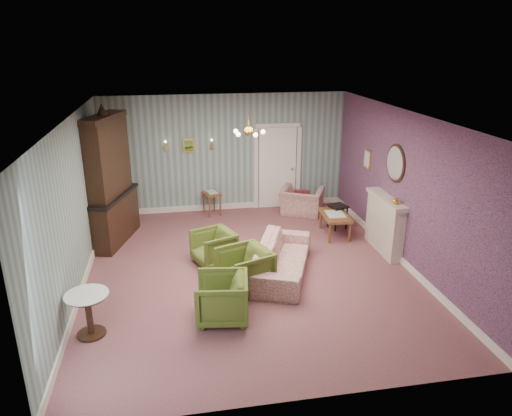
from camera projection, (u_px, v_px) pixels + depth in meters
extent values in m
plane|color=#834C50|center=(249.00, 270.00, 9.05)|extent=(7.00, 7.00, 0.00)
plane|color=white|center=(249.00, 117.00, 8.06)|extent=(7.00, 7.00, 0.00)
plane|color=slate|center=(226.00, 154.00, 11.80)|extent=(6.00, 0.00, 6.00)
plane|color=slate|center=(300.00, 296.00, 5.31)|extent=(6.00, 0.00, 6.00)
plane|color=slate|center=(74.00, 208.00, 8.05)|extent=(0.00, 7.00, 7.00)
plane|color=slate|center=(405.00, 189.00, 9.06)|extent=(0.00, 7.00, 7.00)
plane|color=#A65371|center=(404.00, 189.00, 9.05)|extent=(0.00, 7.00, 7.00)
imported|color=#505F21|center=(222.00, 296.00, 7.35)|extent=(0.84, 0.88, 0.81)
imported|color=#505F21|center=(245.00, 267.00, 8.24)|extent=(0.99, 1.02, 0.83)
imported|color=#505F21|center=(214.00, 246.00, 9.20)|extent=(0.89, 0.91, 0.74)
imported|color=#933B46|center=(283.00, 253.00, 8.79)|extent=(1.37, 2.25, 0.85)
imported|color=#933B46|center=(302.00, 197.00, 11.79)|extent=(1.19, 1.04, 0.88)
imported|color=gold|center=(396.00, 200.00, 9.10)|extent=(0.15, 0.15, 0.15)
cube|color=maroon|center=(302.00, 197.00, 11.63)|extent=(0.41, 0.28, 0.39)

